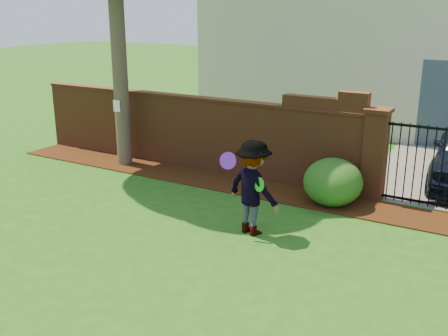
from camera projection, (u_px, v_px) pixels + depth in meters
The scene contains 11 objects.
ground at pixel (160, 248), 8.54m from camera, with size 80.00×80.00×0.01m, color #245A16.
mulch_bed at pixel (215, 181), 11.75m from camera, with size 11.10×1.08×0.03m, color black.
brick_wall at pixel (191, 130), 12.54m from camera, with size 8.70×0.31×2.16m.
pillar_left at pixel (375, 154), 10.42m from camera, with size 0.50×0.50×1.88m.
iron_gate at pixel (433, 167), 9.93m from camera, with size 1.78×0.03×1.60m.
house at pixel (401, 26), 17.06m from camera, with size 12.40×6.40×6.30m.
paper_notice at pixel (117, 106), 12.47m from camera, with size 0.20×0.01×0.28m, color white.
shrub_left at pixel (333, 182), 10.24m from camera, with size 1.16×1.16×0.95m, color #185219.
man at pixel (252, 188), 8.84m from camera, with size 1.07×0.62×1.66m, color gray.
frisbee_purple at pixel (228, 161), 8.67m from camera, with size 0.29×0.29×0.03m, color #6B21D0.
frisbee_green at pixel (259, 185), 8.55m from camera, with size 0.25×0.25×0.02m, color green.
Camera 1 is at (4.80, -6.21, 3.77)m, focal length 41.86 mm.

